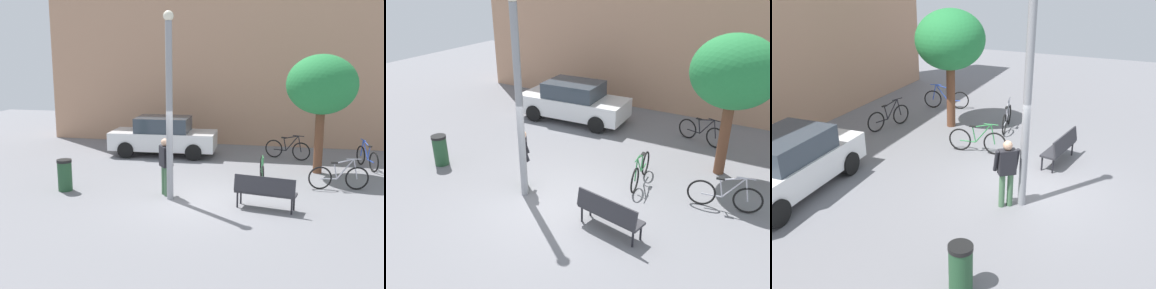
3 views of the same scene
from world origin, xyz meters
The scene contains 12 objects.
ground_plane centered at (0.00, 0.00, 0.00)m, with size 36.00×36.00×0.00m, color slate.
building_facade centered at (0.00, 9.16, 4.80)m, with size 17.62×2.00×9.61m, color tan.
lamppost centered at (-0.83, -0.01, 2.74)m, with size 0.28×0.28×5.14m.
person_by_lamppost centered at (-1.06, 0.32, 0.97)m, with size 0.54×0.61×1.67m.
park_bench centered at (1.83, -0.37, 0.55)m, with size 1.66×0.76×0.92m.
plaza_tree centered at (3.39, 3.84, 3.00)m, with size 2.35×2.35×4.03m.
bicycle_green centered at (1.60, 2.11, 0.38)m, with size 0.25×1.80×0.97m.
bicycle_silver centered at (3.90, 1.94, 0.38)m, with size 1.79×0.35×0.97m.
bicycle_black centered at (2.36, 5.77, 0.38)m, with size 1.73×0.62×0.97m.
bicycle_blue centered at (5.16, 4.89, 0.38)m, with size 0.51×1.76×0.97m.
parked_car_white centered at (-2.56, 5.47, 0.77)m, with size 4.28×1.99×1.55m.
trash_bin centered at (-4.11, 0.12, 0.48)m, with size 0.44×0.44×0.95m.
Camera 1 is at (2.34, -11.76, 4.00)m, focal length 42.07 mm.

